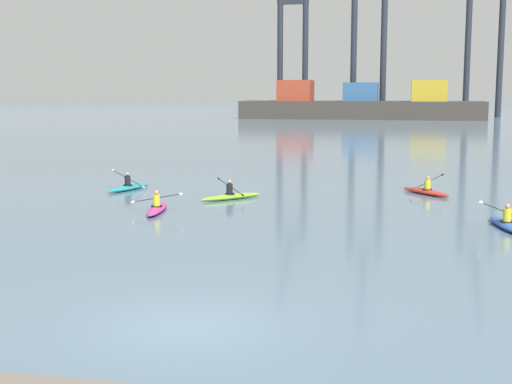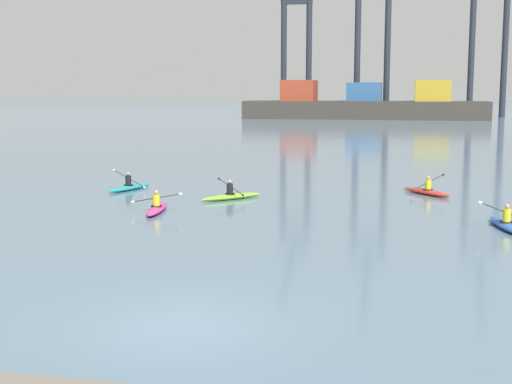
{
  "view_description": "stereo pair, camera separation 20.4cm",
  "coord_description": "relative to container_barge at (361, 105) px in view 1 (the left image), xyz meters",
  "views": [
    {
      "loc": [
        4.57,
        -14.47,
        5.14
      ],
      "look_at": [
        -1.91,
        16.58,
        0.6
      ],
      "focal_mm": 49.65,
      "sensor_mm": 36.0,
      "label": 1
    },
    {
      "loc": [
        4.77,
        -14.43,
        5.14
      ],
      "look_at": [
        -1.91,
        16.58,
        0.6
      ],
      "focal_mm": 49.65,
      "sensor_mm": 36.0,
      "label": 2
    }
  ],
  "objects": [
    {
      "name": "kayak_magenta",
      "position": [
        -2.33,
        -104.42,
        -2.33
      ],
      "size": [
        2.24,
        3.45,
        0.95
      ],
      "color": "#C13384",
      "rests_on": "ground"
    },
    {
      "name": "ground_plane",
      "position": [
        3.36,
        -118.33,
        -2.5
      ],
      "size": [
        800.0,
        800.0,
        0.0
      ],
      "primitive_type": "plane",
      "color": "slate"
    },
    {
      "name": "gantry_crane_east_mid",
      "position": [
        22.83,
        12.91,
        16.41
      ],
      "size": [
        7.37,
        17.93,
        39.47
      ],
      "color": "#232833",
      "rests_on": "ground"
    },
    {
      "name": "gantry_crane_west",
      "position": [
        -14.75,
        11.83,
        15.9
      ],
      "size": [
        6.41,
        21.92,
        35.88
      ],
      "color": "#232833",
      "rests_on": "ground"
    },
    {
      "name": "kayak_blue",
      "position": [
        11.81,
        -105.17,
        -2.33
      ],
      "size": [
        2.14,
        3.45,
        1.08
      ],
      "color": "#2856B2",
      "rests_on": "ground"
    },
    {
      "name": "kayak_teal",
      "position": [
        -6.07,
        -98.31,
        -2.33
      ],
      "size": [
        2.09,
        3.44,
        1.09
      ],
      "color": "teal",
      "rests_on": "ground"
    },
    {
      "name": "container_barge",
      "position": [
        0.0,
        0.0,
        0.0
      ],
      "size": [
        44.26,
        9.76,
        7.13
      ],
      "color": "#38332D",
      "rests_on": "ground"
    },
    {
      "name": "kayak_red",
      "position": [
        9.12,
        -96.72,
        -2.33
      ],
      "size": [
        2.6,
        3.02,
        1.03
      ],
      "color": "red",
      "rests_on": "ground"
    },
    {
      "name": "gantry_crane_west_mid",
      "position": [
        0.83,
        7.91,
        16.41
      ],
      "size": [
        6.93,
        17.11,
        39.75
      ],
      "color": "#232833",
      "rests_on": "ground"
    },
    {
      "name": "kayak_lime",
      "position": [
        -0.07,
        -100.3,
        -2.33
      ],
      "size": [
        2.71,
        2.94,
        0.97
      ],
      "color": "#7ABC2D",
      "rests_on": "ground"
    }
  ]
}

